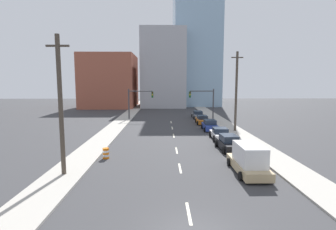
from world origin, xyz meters
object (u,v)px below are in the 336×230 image
Objects in this scene: traffic_barrel at (106,153)px; utility_pole_left_near at (61,105)px; traffic_signal_left at (136,100)px; sedan_blue at (210,125)px; sedan_black at (229,143)px; sedan_gray at (198,115)px; box_truck_tan at (249,160)px; utility_pole_right_mid at (236,91)px; sedan_white at (220,134)px; traffic_signal_right at (206,99)px; sedan_orange at (202,120)px.

utility_pole_left_near is at bearing -116.14° from traffic_barrel.
traffic_signal_left reaches higher than sedan_blue.
sedan_gray is (-0.02, 23.57, -0.07)m from sedan_black.
box_truck_tan reaches higher than sedan_gray.
utility_pole_right_mid is 2.58× the size of sedan_white.
traffic_signal_left is 1.00× the size of traffic_signal_right.
sedan_black is at bearing -93.07° from traffic_signal_right.
traffic_barrel is at bearing -139.97° from utility_pole_right_mid.
traffic_barrel is at bearing 161.21° from box_truck_tan.
sedan_gray reaches higher than sedan_white.
traffic_barrel is (-15.10, -12.68, -5.10)m from utility_pole_right_mid.
utility_pole_right_mid is 2.52× the size of sedan_orange.
sedan_blue is (0.24, 17.82, -0.36)m from box_truck_tan.
traffic_signal_right is 6.07m from sedan_orange.
sedan_blue is at bearing -43.42° from traffic_signal_left.
sedan_gray is at bearing 7.97° from traffic_signal_left.
traffic_signal_left reaches higher than sedan_black.
box_truck_tan reaches higher than sedan_blue.
sedan_white is at bearing 40.87° from utility_pole_left_near.
sedan_blue is at bearing -91.22° from sedan_gray.
sedan_blue is at bearing 160.78° from utility_pole_right_mid.
utility_pole_right_mid is 2.51× the size of sedan_blue.
traffic_signal_left is 11.96m from sedan_gray.
traffic_signal_right is 28.89m from box_truck_tan.
utility_pole_left_near is 14.29m from box_truck_tan.
traffic_barrel is 12.24m from box_truck_tan.
sedan_blue reaches higher than sedan_white.
utility_pole_left_near reaches higher than box_truck_tan.
sedan_white is (-3.13, -4.81, -4.94)m from utility_pole_right_mid.
utility_pole_left_near is at bearing -117.35° from traffic_signal_right.
sedan_white is 5.97m from sedan_blue.
traffic_signal_right is at bearing 84.43° from sedan_blue.
utility_pole_right_mid reaches higher than sedan_orange.
traffic_signal_left is at bearing -173.62° from sedan_gray.
traffic_signal_left is 16.17m from sedan_blue.
sedan_blue is (13.92, 18.15, -4.49)m from utility_pole_left_near.
traffic_barrel is 0.22× the size of sedan_blue.
sedan_orange reaches higher than traffic_barrel.
sedan_black is 1.09× the size of sedan_blue.
box_truck_tan is at bearing -92.71° from traffic_signal_right.
sedan_black is (0.18, 6.77, -0.33)m from box_truck_tan.
utility_pole_left_near reaches higher than sedan_gray.
traffic_signal_left is 1.30× the size of sedan_orange.
traffic_signal_left is 5.91× the size of traffic_barrel.
utility_pole_right_mid is at bearing 40.03° from traffic_barrel.
sedan_black is 1.12× the size of sedan_white.
sedan_gray is at bearing 86.96° from sedan_black.
traffic_signal_right is 5.91× the size of traffic_barrel.
sedan_black is (13.86, 7.11, -4.46)m from utility_pole_left_near.
traffic_signal_left is 1.19× the size of sedan_black.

